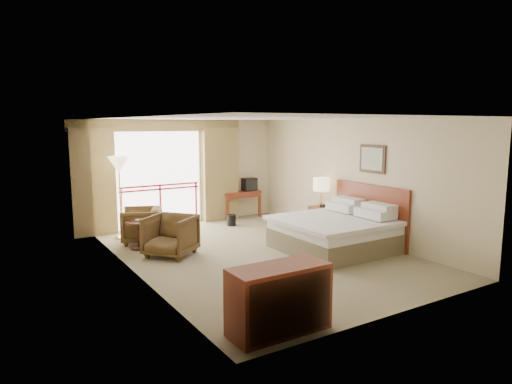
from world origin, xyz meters
TOP-DOWN VIEW (x-y plane):
  - floor at (0.00, 0.00)m, footprint 7.00×7.00m
  - ceiling at (0.00, 0.00)m, footprint 7.00×7.00m
  - wall_back at (0.00, 3.50)m, footprint 5.00×0.00m
  - wall_front at (0.00, -3.50)m, footprint 5.00×0.00m
  - wall_left at (-2.50, 0.00)m, footprint 0.00×7.00m
  - wall_right at (2.50, 0.00)m, footprint 0.00×7.00m
  - balcony_door at (-0.80, 3.48)m, footprint 2.40×0.00m
  - balcony_railing at (-0.80, 3.46)m, footprint 2.09×0.03m
  - curtain_left at (-2.45, 3.35)m, footprint 1.00×0.26m
  - curtain_right at (0.85, 3.35)m, footprint 1.00×0.26m
  - valance at (-0.80, 3.38)m, footprint 4.40×0.22m
  - hvac_vent at (1.30, 3.47)m, footprint 0.50×0.04m
  - bed at (1.50, -0.60)m, footprint 2.13×2.06m
  - headboard at (2.46, -0.60)m, footprint 0.06×2.10m
  - framed_art at (2.47, -0.60)m, footprint 0.04×0.72m
  - nightstand at (2.18, 0.67)m, footprint 0.47×0.56m
  - table_lamp at (2.18, 0.72)m, footprint 0.38×0.38m
  - phone at (2.13, 0.52)m, footprint 0.20×0.17m
  - desk at (1.49, 3.44)m, footprint 1.11×0.54m
  - tv at (1.79, 3.39)m, footprint 0.39×0.31m
  - coffee_maker at (1.14, 3.39)m, footprint 0.15×0.15m
  - cup at (1.29, 3.34)m, footprint 0.09×0.09m
  - wastebasket at (0.75, 2.52)m, footprint 0.28×0.28m
  - armchair_far at (-1.73, 2.11)m, footprint 1.11×1.09m
  - armchair_near at (-1.57, 0.79)m, footprint 1.24×1.24m
  - side_table at (-1.94, 1.63)m, footprint 0.53×0.53m
  - book at (-1.94, 1.63)m, footprint 0.26×0.29m
  - floor_lamp at (-2.00, 2.74)m, footprint 0.48×0.48m
  - dresser at (-1.66, -3.11)m, footprint 1.28×0.55m

SIDE VIEW (x-z plane):
  - floor at x=0.00m, z-range 0.00..0.00m
  - armchair_far at x=-1.73m, z-range -0.39..0.39m
  - armchair_near at x=-1.57m, z-range -0.41..0.41m
  - wastebasket at x=0.75m, z-range 0.00..0.28m
  - nightstand at x=2.18m, z-range 0.00..0.64m
  - bed at x=1.50m, z-range -0.11..0.86m
  - side_table at x=-1.94m, z-range 0.11..0.69m
  - dresser at x=-1.66m, z-range 0.00..0.86m
  - desk at x=1.49m, z-range 0.20..0.93m
  - book at x=-1.94m, z-range 0.58..0.60m
  - headboard at x=2.46m, z-range 0.00..1.30m
  - phone at x=2.13m, z-range 0.64..0.72m
  - cup at x=1.29m, z-range 0.72..0.83m
  - balcony_railing at x=-0.80m, z-range 0.30..1.32m
  - coffee_maker at x=1.14m, z-range 0.72..0.97m
  - tv at x=1.79m, z-range 0.72..1.08m
  - table_lamp at x=2.18m, z-range 0.83..1.50m
  - balcony_door at x=-0.80m, z-range 0.00..2.40m
  - curtain_left at x=-2.45m, z-range 0.00..2.50m
  - curtain_right at x=0.85m, z-range 0.00..2.50m
  - wall_left at x=-2.50m, z-range -2.15..4.85m
  - wall_right at x=2.50m, z-range -2.15..4.85m
  - wall_back at x=0.00m, z-range -1.15..3.85m
  - wall_front at x=0.00m, z-range -1.15..3.85m
  - floor_lamp at x=-2.00m, z-range 0.67..2.54m
  - framed_art at x=2.47m, z-range 1.55..2.15m
  - hvac_vent at x=1.30m, z-range 2.10..2.60m
  - valance at x=-0.80m, z-range 2.41..2.69m
  - ceiling at x=0.00m, z-range 2.70..2.70m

